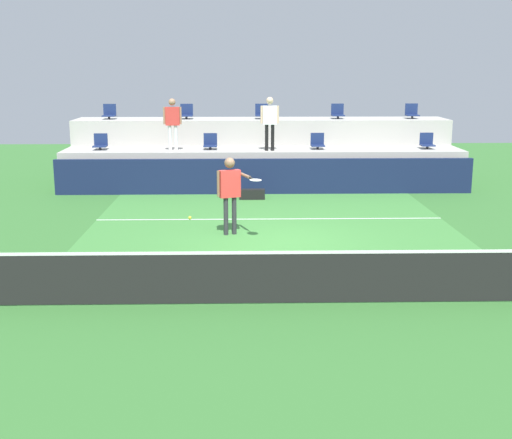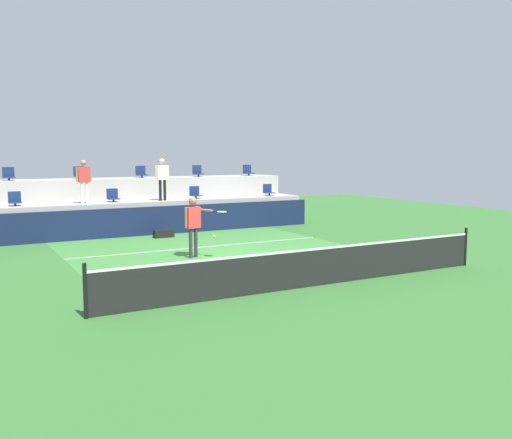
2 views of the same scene
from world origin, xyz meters
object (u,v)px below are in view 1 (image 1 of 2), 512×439
at_px(stadium_chair_upper_center, 261,113).
at_px(equipment_bag, 252,194).
at_px(stadium_chair_lower_far_right, 427,142).
at_px(stadium_chair_upper_right, 338,113).
at_px(stadium_chair_upper_far_right, 412,112).
at_px(stadium_chair_lower_left, 210,143).
at_px(stadium_chair_lower_far_left, 100,143).
at_px(tennis_player, 231,187).
at_px(spectator_leaning_on_rail, 172,120).
at_px(stadium_chair_lower_right, 318,142).
at_px(stadium_chair_upper_left, 187,113).
at_px(stadium_chair_upper_far_left, 109,113).
at_px(spectator_in_grey, 270,118).
at_px(tennis_ball, 190,218).

height_order(stadium_chair_upper_center, equipment_bag, stadium_chair_upper_center).
distance_m(stadium_chair_lower_far_right, stadium_chair_upper_right, 3.36).
relative_size(stadium_chair_upper_right, stadium_chair_upper_far_right, 1.00).
bearing_deg(stadium_chair_upper_center, stadium_chair_lower_left, -133.79).
bearing_deg(equipment_bag, stadium_chair_lower_far_left, 156.70).
distance_m(stadium_chair_upper_right, tennis_player, 9.12).
distance_m(stadium_chair_upper_center, tennis_player, 8.41).
xyz_separation_m(stadium_chair_upper_center, stadium_chair_upper_far_right, (5.29, 0.00, 0.00)).
relative_size(stadium_chair_upper_right, spectator_leaning_on_rail, 0.31).
bearing_deg(stadium_chair_lower_right, stadium_chair_lower_far_right, 0.00).
distance_m(stadium_chair_upper_left, stadium_chair_upper_center, 2.62).
relative_size(stadium_chair_lower_far_right, stadium_chair_upper_far_left, 1.00).
distance_m(stadium_chair_upper_far_left, spectator_in_grey, 5.91).
xyz_separation_m(stadium_chair_upper_left, stadium_chair_upper_right, (5.29, 0.00, 0.00)).
height_order(stadium_chair_upper_right, spectator_in_grey, spectator_in_grey).
bearing_deg(spectator_in_grey, spectator_leaning_on_rail, -180.00).
relative_size(stadium_chair_lower_far_right, spectator_in_grey, 0.31).
height_order(stadium_chair_lower_far_left, stadium_chair_lower_far_right, same).
bearing_deg(tennis_ball, stadium_chair_upper_right, 68.73).
bearing_deg(tennis_ball, stadium_chair_lower_far_right, 53.19).
bearing_deg(stadium_chair_lower_far_left, stadium_chair_upper_right, 12.73).
relative_size(stadium_chair_lower_left, stadium_chair_upper_far_left, 1.00).
height_order(stadium_chair_lower_far_right, stadium_chair_upper_left, stadium_chair_upper_left).
distance_m(stadium_chair_upper_center, spectator_leaning_on_rail, 3.63).
xyz_separation_m(stadium_chair_upper_left, equipment_bag, (2.21, -3.90, -2.16)).
relative_size(stadium_chair_upper_far_left, stadium_chair_upper_center, 1.00).
bearing_deg(stadium_chair_lower_far_right, tennis_ball, -126.81).
bearing_deg(spectator_in_grey, stadium_chair_lower_right, 13.60).
bearing_deg(spectator_in_grey, equipment_bag, -109.14).
relative_size(stadium_chair_lower_far_left, tennis_player, 0.28).
relative_size(stadium_chair_upper_far_right, equipment_bag, 0.68).
distance_m(stadium_chair_upper_far_right, tennis_player, 10.45).
distance_m(stadium_chair_lower_left, stadium_chair_upper_far_left, 4.09).
xyz_separation_m(stadium_chair_upper_right, spectator_leaning_on_rail, (-5.57, -2.18, -0.07)).
relative_size(spectator_in_grey, tennis_ball, 24.99).
bearing_deg(spectator_in_grey, stadium_chair_lower_far_left, 176.00).
bearing_deg(stadium_chair_lower_left, stadium_chair_upper_far_left, 153.25).
distance_m(stadium_chair_lower_right, spectator_in_grey, 1.82).
bearing_deg(stadium_chair_lower_left, stadium_chair_upper_center, 46.21).
bearing_deg(stadium_chair_lower_far_left, equipment_bag, -23.30).
bearing_deg(stadium_chair_lower_far_right, stadium_chair_lower_right, 180.00).
height_order(stadium_chair_upper_left, equipment_bag, stadium_chair_upper_left).
bearing_deg(stadium_chair_upper_far_left, stadium_chair_upper_far_right, 0.00).
bearing_deg(stadium_chair_lower_left, stadium_chair_lower_right, 0.00).
xyz_separation_m(stadium_chair_lower_far_left, equipment_bag, (4.89, -2.10, -1.31)).
distance_m(stadium_chair_upper_left, tennis_ball, 11.39).
bearing_deg(stadium_chair_upper_far_right, stadium_chair_upper_far_left, 180.00).
relative_size(stadium_chair_lower_left, tennis_player, 0.28).
relative_size(stadium_chair_lower_far_left, equipment_bag, 0.68).
bearing_deg(stadium_chair_upper_right, stadium_chair_upper_center, 180.00).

